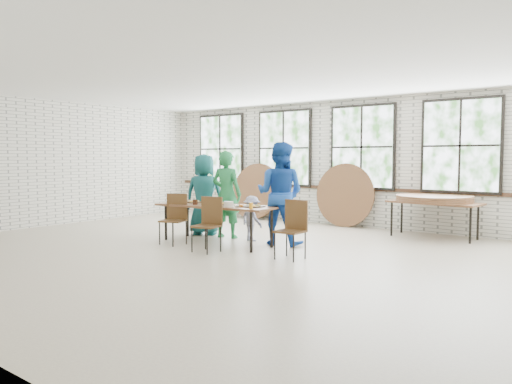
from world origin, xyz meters
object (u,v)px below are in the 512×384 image
(dining_table, at_px, (216,207))
(storage_table, at_px, (434,204))
(chair_near_left, at_px, (175,214))
(chair_near_right, at_px, (209,219))

(dining_table, relative_size, storage_table, 1.32)
(chair_near_left, xyz_separation_m, chair_near_right, (1.02, -0.15, 0.00))
(chair_near_left, relative_size, chair_near_right, 1.00)
(storage_table, bearing_deg, chair_near_right, -118.57)
(chair_near_left, height_order, storage_table, chair_near_left)
(dining_table, distance_m, chair_near_right, 0.78)
(chair_near_left, xyz_separation_m, storage_table, (3.65, 3.70, 0.13))
(dining_table, xyz_separation_m, chair_near_right, (0.42, -0.65, -0.13))
(storage_table, bearing_deg, chair_near_left, -128.87)
(dining_table, bearing_deg, chair_near_right, -62.97)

